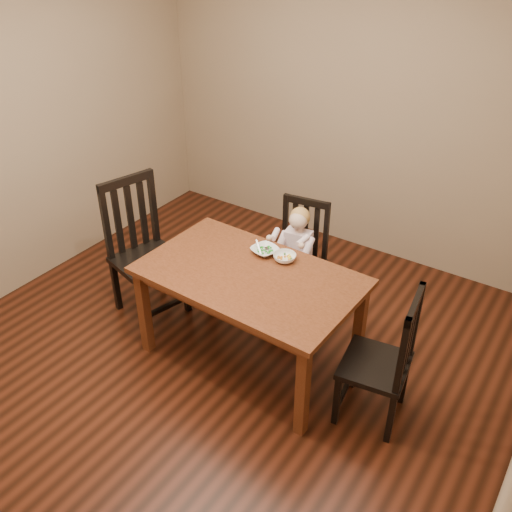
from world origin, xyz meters
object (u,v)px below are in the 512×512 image
Objects in this scene: chair_left at (143,251)px; bowl_veg at (285,258)px; chair_right at (384,361)px; chair_child at (299,259)px; bowl_peas at (265,251)px; toddler at (297,249)px; dining_table at (250,284)px.

chair_left is 1.20m from bowl_veg.
chair_right is at bearing -16.66° from bowl_veg.
chair_child is 5.09× the size of bowl_peas.
toddler is 0.48m from bowl_peas.
chair_child is 0.95× the size of chair_right.
chair_left is 1.04m from bowl_peas.
bowl_peas is at bearing 118.41° from chair_left.
chair_child is (-0.04, 0.75, -0.21)m from dining_table.
dining_table is 9.43× the size of bowl_veg.
dining_table is at bearing 84.76° from chair_child.
dining_table is 0.78m from chair_child.
chair_child is 0.60m from bowl_veg.
bowl_peas is 0.17m from bowl_veg.
chair_child is at bearing -90.00° from toddler.
toddler is at bearing 92.86° from dining_table.
chair_child is 0.13m from toddler.
chair_child reaches higher than dining_table.
chair_left reaches higher than chair_child.
chair_right is 6.10× the size of bowl_veg.
toddler is 2.90× the size of bowl_veg.
chair_left is 6.16× the size of bowl_peas.
chair_right reaches higher than chair_child.
dining_table is at bearing -78.26° from bowl_peas.
bowl_veg is at bearing 100.07° from toddler.
chair_left is 1.15× the size of chair_right.
toddler is at bearing 108.52° from bowl_veg.
bowl_veg is at bearing 64.81° from chair_right.
chair_child is 0.83× the size of chair_left.
bowl_veg reaches higher than dining_table.
dining_table is at bearing 102.88° from chair_left.
chair_left is 1.20m from toddler.
chair_child is at bearing 45.86° from chair_right.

